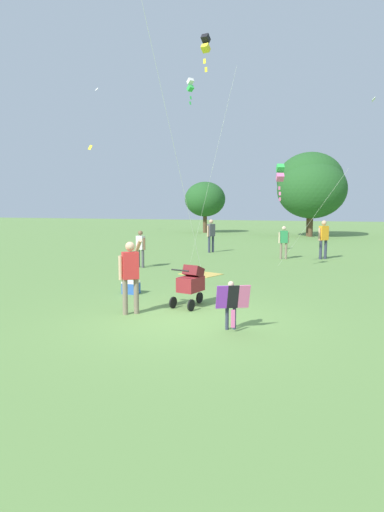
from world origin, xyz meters
name	(u,v)px	position (x,y,z in m)	size (l,w,h in m)	color
ground_plane	(185,320)	(0.00, 0.00, 0.00)	(120.00, 120.00, 0.00)	#668E47
child_with_butterfly_kite	(231,300)	(1.12, -0.44, 0.60)	(0.67, 0.49, 0.98)	#33384C
person_adult_flyer	(130,271)	(-1.35, 0.09, 1.00)	(0.50, 0.67, 1.74)	#7F705B
stroller	(191,282)	(-0.27, 1.23, 0.61)	(0.70, 1.12, 1.03)	black
kite_adult_black	(205,48)	(-0.73, 3.88, 7.01)	(0.51, 3.87, 7.41)	black
kite_orange_delta	(280,173)	(0.94, 8.93, 3.73)	(2.65, 3.99, 4.12)	green
kite_green_novelty	(191,88)	(-2.87, 9.09, 7.37)	(2.67, 2.50, 7.77)	white
distant_kites_cluster	(248,66)	(-2.58, 20.08, 11.42)	(33.52, 11.23, 9.76)	#F4A319
person_sitting_far	(324,236)	(2.62, 11.91, 1.05)	(0.47, 0.43, 1.78)	#33384C
person_couple_left	(284,240)	(0.88, 11.40, 0.89)	(0.47, 0.29, 1.51)	#7F705B
person_kid_running	(211,233)	(-3.05, 13.01, 1.02)	(0.39, 0.49, 1.73)	#33384C
person_back_turned	(141,246)	(-4.24, 6.86, 0.87)	(0.46, 0.28, 1.47)	#4C4C51
picnic_blanket	(201,274)	(-1.47, 5.99, 0.01)	(1.31, 1.02, 0.02)	gold
cooler_box	(131,287)	(-2.36, 2.14, 0.18)	(0.45, 0.33, 0.35)	#2D5BB7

